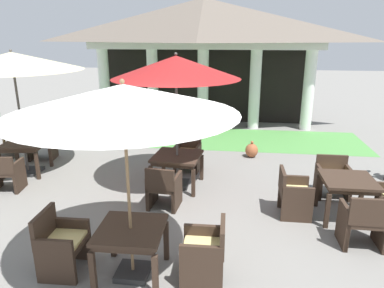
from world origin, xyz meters
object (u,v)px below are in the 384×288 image
object	(u,v)px
patio_chair_mid_left_north	(188,154)
patio_table_mid_left	(177,159)
patio_table_near_foreground	(131,235)
patio_chair_mid_right_south	(364,222)
patio_table_mid_right	(348,184)
patio_chair_far_back_south	(6,173)
patio_chair_mid_right_north	(333,178)
patio_table_far_back	(25,147)
patio_umbrella_far_back	(12,62)
patio_umbrella_near_foreground	(123,100)
patio_umbrella_mid_left	(176,68)
patio_chair_far_back_north	(42,143)
potted_palm_left_edge	(5,145)
patio_chair_mid_left_south	(164,187)
patio_chair_mid_right_west	(293,194)
terracotta_urn	(252,150)
patio_chair_near_foreground_west	(61,244)
patio_chair_near_foreground_east	(205,253)

from	to	relation	value
patio_chair_mid_left_north	patio_table_mid_left	bearing A→B (deg)	90.00
patio_table_near_foreground	patio_chair_mid_right_south	world-z (taller)	patio_chair_mid_right_south
patio_table_mid_right	patio_chair_far_back_south	distance (m)	6.66
patio_chair_mid_right_north	patio_table_far_back	bearing A→B (deg)	-3.53
patio_table_mid_right	patio_umbrella_far_back	xyz separation A→B (m)	(-6.80, 1.28, 1.92)
patio_umbrella_near_foreground	patio_table_far_back	distance (m)	5.13
patio_umbrella_mid_left	patio_table_mid_right	world-z (taller)	patio_umbrella_mid_left
patio_chair_far_back_north	patio_table_near_foreground	bearing A→B (deg)	121.72
patio_chair_mid_right_south	potted_palm_left_edge	distance (m)	8.55
patio_chair_far_back_south	patio_chair_mid_right_south	bearing A→B (deg)	-19.14
patio_chair_mid_left_south	potted_palm_left_edge	size ratio (longest dim) A/B	0.66
patio_table_mid_right	patio_chair_mid_right_north	xyz separation A→B (m)	(-0.01, 0.90, -0.25)
patio_umbrella_near_foreground	patio_chair_mid_right_west	size ratio (longest dim) A/B	3.22
patio_chair_mid_right_west	patio_table_near_foreground	bearing A→B (deg)	-50.10
terracotta_urn	patio_umbrella_near_foreground	bearing A→B (deg)	-108.90
patio_table_mid_right	patio_chair_far_back_north	xyz separation A→B (m)	(-6.96, 2.28, -0.23)
patio_chair_near_foreground_west	terracotta_urn	size ratio (longest dim) A/B	1.97
patio_table_mid_right	patio_chair_mid_right_north	world-z (taller)	patio_chair_mid_right_north
patio_umbrella_far_back	patio_table_mid_left	bearing A→B (deg)	-4.75
patio_umbrella_near_foreground	patio_chair_mid_right_south	distance (m)	3.98
patio_chair_mid_left_south	potted_palm_left_edge	bearing A→B (deg)	159.95
patio_table_near_foreground	patio_chair_mid_left_south	world-z (taller)	patio_chair_mid_left_south
patio_chair_mid_left_north	patio_chair_mid_right_south	world-z (taller)	patio_chair_mid_right_south
patio_chair_far_back_south	patio_chair_mid_right_north	bearing A→B (deg)	-3.70
patio_table_mid_left	patio_umbrella_far_back	size ratio (longest dim) A/B	0.35
patio_chair_near_foreground_east	patio_table_far_back	distance (m)	5.57
patio_chair_mid_right_south	patio_chair_mid_right_west	bearing A→B (deg)	135.01
patio_chair_mid_right_south	terracotta_urn	xyz separation A→B (m)	(-1.53, 3.99, -0.24)
patio_chair_mid_right_north	patio_chair_mid_right_south	bearing A→B (deg)	90.00
patio_chair_near_foreground_east	patio_table_mid_left	world-z (taller)	patio_chair_near_foreground_east
patio_chair_mid_left_north	patio_chair_mid_left_south	size ratio (longest dim) A/B	0.99
patio_umbrella_mid_left	patio_chair_mid_left_south	size ratio (longest dim) A/B	3.31
patio_chair_mid_right_south	patio_umbrella_far_back	distance (m)	7.46
patio_table_near_foreground	terracotta_urn	distance (m)	5.41
patio_umbrella_near_foreground	patio_umbrella_mid_left	world-z (taller)	patio_umbrella_mid_left
patio_umbrella_near_foreground	patio_table_far_back	xyz separation A→B (m)	(-3.53, 3.29, -1.74)
patio_umbrella_near_foreground	patio_chair_far_back_south	distance (m)	4.54
patio_table_mid_left	patio_chair_near_foreground_west	bearing A→B (deg)	-109.79
patio_table_near_foreground	patio_chair_mid_right_south	xyz separation A→B (m)	(3.28, 1.11, -0.19)
patio_umbrella_far_back	potted_palm_left_edge	xyz separation A→B (m)	(-1.16, 0.91, -2.20)
patio_umbrella_mid_left	patio_chair_mid_left_north	size ratio (longest dim) A/B	3.33
patio_chair_mid_left_south	patio_umbrella_near_foreground	bearing A→B (deg)	-85.43
patio_chair_mid_left_north	patio_umbrella_far_back	xyz separation A→B (m)	(-3.72, -0.70, 2.17)
patio_table_mid_left	patio_table_far_back	distance (m)	3.65
patio_table_mid_left	patio_chair_far_back_north	distance (m)	4.01
patio_chair_near_foreground_east	terracotta_urn	bearing A→B (deg)	-10.18
patio_table_mid_left	patio_chair_far_back_north	bearing A→B (deg)	161.09
patio_table_mid_left	patio_chair_near_foreground_east	bearing A→B (deg)	-73.63
patio_umbrella_mid_left	patio_table_far_back	distance (m)	4.09
patio_table_near_foreground	patio_chair_mid_left_north	xyz separation A→B (m)	(0.19, 3.99, -0.22)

